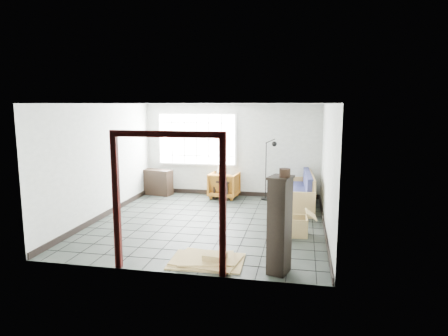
% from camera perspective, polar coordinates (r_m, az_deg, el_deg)
% --- Properties ---
extents(ground, '(5.50, 5.50, 0.00)m').
position_cam_1_polar(ground, '(8.95, -2.10, -7.73)').
color(ground, black).
rests_on(ground, ground).
extents(room_shell, '(5.02, 5.52, 2.61)m').
position_cam_1_polar(room_shell, '(8.64, -2.12, 3.05)').
color(room_shell, '#A5A9A2').
rests_on(room_shell, ground).
extents(window_panel, '(2.32, 0.08, 1.52)m').
position_cam_1_polar(window_panel, '(11.47, -3.90, 4.12)').
color(window_panel, silver).
rests_on(window_panel, ground).
extents(doorway_trim, '(1.80, 0.08, 2.20)m').
position_cam_1_polar(doorway_trim, '(6.09, -8.05, -2.42)').
color(doorway_trim, '#3D0F0E').
rests_on(doorway_trim, ground).
extents(futon_sofa, '(0.87, 2.06, 0.90)m').
position_cam_1_polar(futon_sofa, '(10.28, 10.74, -3.79)').
color(futon_sofa, '#AC8F4D').
rests_on(futon_sofa, ground).
extents(armchair, '(0.82, 0.78, 0.79)m').
position_cam_1_polar(armchair, '(11.16, 0.04, -2.26)').
color(armchair, brown).
rests_on(armchair, ground).
extents(side_table, '(0.59, 0.59, 0.54)m').
position_cam_1_polar(side_table, '(11.00, -0.02, -2.17)').
color(side_table, black).
rests_on(side_table, ground).
extents(table_lamp, '(0.29, 0.29, 0.39)m').
position_cam_1_polar(table_lamp, '(11.03, -0.32, -0.22)').
color(table_lamp, black).
rests_on(table_lamp, side_table).
extents(projector, '(0.33, 0.26, 0.11)m').
position_cam_1_polar(projector, '(11.06, -0.36, -1.32)').
color(projector, silver).
rests_on(projector, side_table).
extents(floor_lamp, '(0.45, 0.36, 1.69)m').
position_cam_1_polar(floor_lamp, '(10.83, 6.55, 0.07)').
color(floor_lamp, black).
rests_on(floor_lamp, ground).
extents(console_shelf, '(0.99, 0.56, 0.73)m').
position_cam_1_polar(console_shelf, '(11.71, -9.66, -1.98)').
color(console_shelf, black).
rests_on(console_shelf, ground).
extents(tall_shelf, '(0.42, 0.48, 1.52)m').
position_cam_1_polar(tall_shelf, '(6.21, 7.95, -7.97)').
color(tall_shelf, black).
rests_on(tall_shelf, ground).
extents(pot, '(0.18, 0.18, 0.13)m').
position_cam_1_polar(pot, '(5.97, 8.68, -0.68)').
color(pot, black).
rests_on(pot, tall_shelf).
extents(open_box, '(0.94, 0.50, 0.51)m').
position_cam_1_polar(open_box, '(8.16, 9.78, -8.16)').
color(open_box, '#9E804C').
rests_on(open_box, ground).
extents(cardboard_pile, '(1.24, 0.94, 0.18)m').
position_cam_1_polar(cardboard_pile, '(6.77, -2.32, -12.94)').
color(cardboard_pile, '#9E804C').
rests_on(cardboard_pile, ground).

